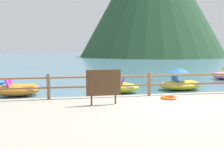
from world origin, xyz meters
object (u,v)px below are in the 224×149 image
object	(u,v)px
pedal_boat_6	(181,83)
pedal_boat_1	(224,75)
pedal_boat_2	(116,87)
life_ring	(169,98)
sign_board	(104,83)
pedal_boat_0	(17,89)

from	to	relation	value
pedal_boat_6	pedal_boat_1	bearing A→B (deg)	34.93
pedal_boat_1	pedal_boat_6	xyz separation A→B (m)	(-5.51, -3.85, 0.10)
pedal_boat_2	life_ring	bearing A→B (deg)	-68.79
life_ring	sign_board	bearing A→B (deg)	-169.14
pedal_boat_6	life_ring	bearing A→B (deg)	-121.81
life_ring	pedal_boat_2	xyz separation A→B (m)	(-1.38, 3.55, -0.14)
sign_board	pedal_boat_1	bearing A→B (deg)	38.03
life_ring	pedal_boat_6	bearing A→B (deg)	58.19
life_ring	pedal_boat_2	bearing A→B (deg)	111.21
pedal_boat_6	pedal_boat_2	bearing A→B (deg)	-175.51
pedal_boat_0	pedal_boat_2	bearing A→B (deg)	-1.41
pedal_boat_1	pedal_boat_6	size ratio (longest dim) A/B	1.05
sign_board	pedal_boat_0	size ratio (longest dim) A/B	0.54
pedal_boat_0	pedal_boat_6	xyz separation A→B (m)	(8.65, 0.17, 0.09)
pedal_boat_2	pedal_boat_0	bearing A→B (deg)	178.59
life_ring	pedal_boat_2	size ratio (longest dim) A/B	0.24
sign_board	pedal_boat_1	size ratio (longest dim) A/B	0.47
sign_board	life_ring	world-z (taller)	sign_board
pedal_boat_0	pedal_boat_1	size ratio (longest dim) A/B	0.87
pedal_boat_0	sign_board	bearing A→B (deg)	-48.36
sign_board	pedal_boat_2	size ratio (longest dim) A/B	0.46
life_ring	pedal_boat_1	world-z (taller)	pedal_boat_1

